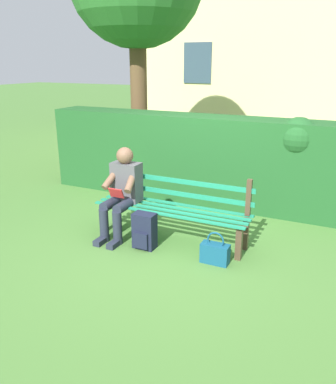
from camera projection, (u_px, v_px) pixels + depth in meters
ground at (171, 239)px, 5.09m from camera, size 60.00×60.00×0.00m
park_bench at (173, 207)px, 5.00m from camera, size 2.03×0.46×0.89m
person_seated at (122, 190)px, 5.08m from camera, size 0.44×0.73×1.17m
hedge_backdrop at (198, 157)px, 6.35m from camera, size 5.21×0.70×1.48m
building_facade at (292, 3)px, 11.63m from camera, size 9.73×2.82×7.70m
backpack at (144, 231)px, 4.80m from camera, size 0.28×0.24×0.45m
handbag at (215, 253)px, 4.47m from camera, size 0.32×0.15×0.39m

